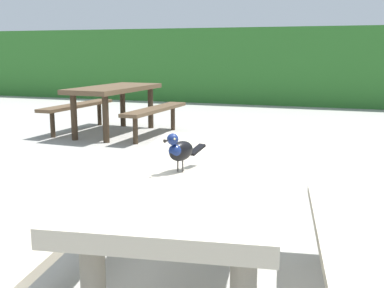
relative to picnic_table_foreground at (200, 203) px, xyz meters
name	(u,v)px	position (x,y,z in m)	size (l,w,h in m)	color
hedge_wall	(324,66)	(-0.12, 9.96, 0.35)	(28.00, 1.59, 1.82)	#2D6B28
picnic_table_foreground	(200,203)	(0.00, 0.00, 0.00)	(1.92, 1.94, 0.74)	#B2A893
bird_grackle	(180,150)	(-0.05, -0.13, 0.29)	(0.12, 0.28, 0.18)	black
picnic_table_mid_left	(115,98)	(-2.87, 4.49, 0.00)	(1.76, 1.83, 0.74)	brown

